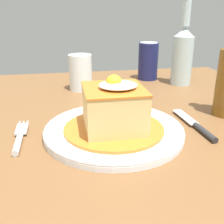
{
  "coord_description": "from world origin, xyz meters",
  "views": [
    {
      "loc": [
        -0.03,
        -0.52,
        0.98
      ],
      "look_at": [
        0.06,
        -0.02,
        0.78
      ],
      "focal_mm": 44.5,
      "sensor_mm": 36.0,
      "label": 1
    }
  ],
  "objects": [
    {
      "name": "fork",
      "position": [
        -0.12,
        -0.04,
        0.75
      ],
      "size": [
        0.02,
        0.14,
        0.01
      ],
      "color": "silver",
      "rests_on": "dining_table"
    },
    {
      "name": "sandwich_meal",
      "position": [
        0.06,
        -0.04,
        0.8
      ],
      "size": [
        0.2,
        0.2,
        0.11
      ],
      "color": "#C66B23",
      "rests_on": "main_plate"
    },
    {
      "name": "main_plate",
      "position": [
        0.06,
        -0.04,
        0.75
      ],
      "size": [
        0.27,
        0.27,
        0.02
      ],
      "color": "white",
      "rests_on": "dining_table"
    },
    {
      "name": "beer_bottle_clear",
      "position": [
        0.34,
        0.29,
        0.84
      ],
      "size": [
        0.06,
        0.06,
        0.27
      ],
      "color": "#ADC6CC",
      "rests_on": "dining_table"
    },
    {
      "name": "knife",
      "position": [
        0.23,
        -0.05,
        0.75
      ],
      "size": [
        0.02,
        0.17,
        0.01
      ],
      "color": "#262628",
      "rests_on": "dining_table"
    },
    {
      "name": "drinking_glass",
      "position": [
        0.02,
        0.29,
        0.79
      ],
      "size": [
        0.07,
        0.07,
        0.1
      ],
      "color": "silver",
      "rests_on": "dining_table"
    },
    {
      "name": "dining_table",
      "position": [
        0.0,
        0.0,
        0.64
      ],
      "size": [
        1.11,
        1.05,
        0.74
      ],
      "color": "brown",
      "rests_on": "ground_plane"
    },
    {
      "name": "soda_can",
      "position": [
        0.25,
        0.38,
        0.81
      ],
      "size": [
        0.07,
        0.07,
        0.12
      ],
      "color": "#191E51",
      "rests_on": "dining_table"
    }
  ]
}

